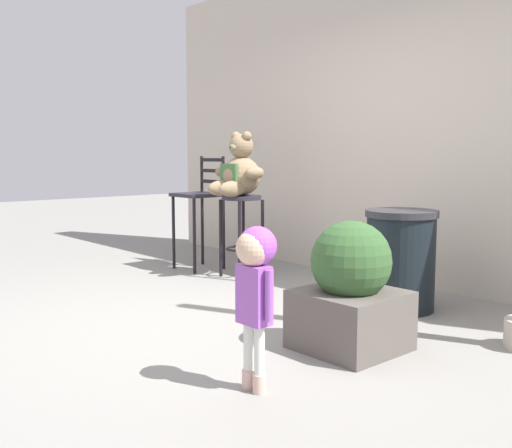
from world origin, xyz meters
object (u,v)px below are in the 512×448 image
at_px(child_walking, 255,272).
at_px(bar_chair_empty, 200,202).
at_px(bar_stool_with_teddy, 241,219).
at_px(planter_with_shrub, 351,291).
at_px(teddy_bear, 239,172).
at_px(trash_bin, 400,260).

distance_m(child_walking, bar_chair_empty, 3.29).
distance_m(bar_stool_with_teddy, planter_with_shrub, 2.29).
distance_m(child_walking, planter_with_shrub, 0.90).
relative_size(bar_chair_empty, planter_with_shrub, 1.47).
bearing_deg(teddy_bear, bar_stool_with_teddy, 90.00).
relative_size(teddy_bear, planter_with_shrub, 0.77).
bearing_deg(bar_stool_with_teddy, bar_chair_empty, -175.63).
distance_m(bar_stool_with_teddy, trash_bin, 1.75).
bearing_deg(bar_stool_with_teddy, planter_with_shrub, -23.24).
bearing_deg(planter_with_shrub, trash_bin, 109.29).
bearing_deg(trash_bin, bar_stool_with_teddy, -176.13).
bearing_deg(planter_with_shrub, bar_stool_with_teddy, 156.76).
bearing_deg(bar_chair_empty, teddy_bear, 1.57).
xyz_separation_m(bar_stool_with_teddy, child_walking, (2.20, -1.76, 0.04)).
xyz_separation_m(teddy_bear, bar_chair_empty, (-0.60, -0.02, -0.32)).
height_order(child_walking, planter_with_shrub, child_walking).
bearing_deg(trash_bin, teddy_bear, -175.17).
bearing_deg(bar_chair_empty, trash_bin, 3.99).
xyz_separation_m(bar_stool_with_teddy, planter_with_shrub, (2.10, -0.90, -0.20)).
bearing_deg(bar_stool_with_teddy, teddy_bear, -90.00).
bearing_deg(bar_chair_empty, bar_stool_with_teddy, 4.37).
height_order(teddy_bear, bar_chair_empty, teddy_bear).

